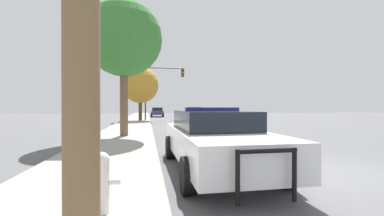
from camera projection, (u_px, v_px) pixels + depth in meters
The scene contains 9 objects.
ground_plane at pixel (314, 172), 6.12m from camera, with size 110.00×110.00×0.00m, color #565659.
sidewalk_left at pixel (89, 180), 5.24m from camera, with size 3.00×110.00×0.13m.
police_car at pixel (214, 138), 6.36m from camera, with size 2.17×5.35×1.54m.
fire_hydrant at pixel (101, 180), 3.46m from camera, with size 0.50×0.22×0.82m.
traffic_light at pixel (160, 82), 27.49m from camera, with size 4.23×0.35×5.73m.
car_background_distant at pixel (157, 112), 39.40m from camera, with size 2.09×4.45×1.43m.
car_background_oncoming at pixel (194, 112), 35.02m from camera, with size 2.25×4.23×1.49m.
tree_sidewalk_mid at pixel (140, 85), 26.64m from camera, with size 3.75×3.75×5.55m.
tree_sidewalk_near at pixel (124, 39), 12.60m from camera, with size 3.75×3.75×6.67m.
Camera 1 is at (-3.92, -5.52, 1.57)m, focal length 24.00 mm.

